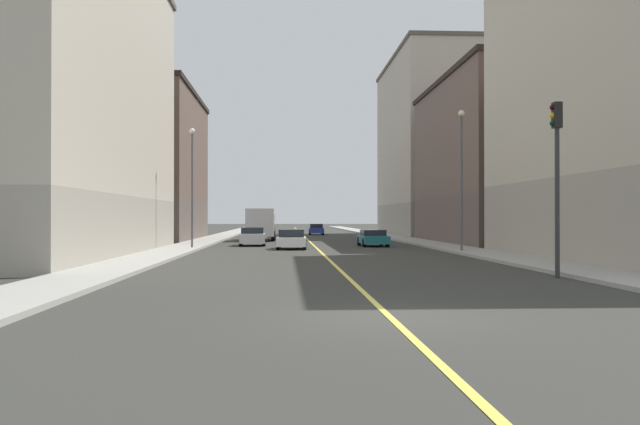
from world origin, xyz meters
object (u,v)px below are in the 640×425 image
object	(u,v)px
building_right_midblock	(131,166)
car_blue	(316,230)
traffic_light_left_near	(557,164)
street_lamp_left_near	(461,167)
building_left_mid	(512,161)
building_left_far	(441,147)
box_truck	(261,223)
car_white	(291,240)
street_lamp_right_near	(192,176)
building_right_corner	(23,91)
car_teal	(373,238)
car_silver	(252,237)

from	to	relation	value
building_right_midblock	car_blue	world-z (taller)	building_right_midblock
traffic_light_left_near	car_blue	size ratio (longest dim) A/B	1.51
traffic_light_left_near	car_blue	xyz separation A→B (m)	(-5.56, 57.18, -3.31)
building_right_midblock	street_lamp_left_near	distance (m)	33.75
building_left_mid	building_left_far	bearing A→B (deg)	90.00
street_lamp_left_near	box_truck	bearing A→B (deg)	120.09
car_white	box_truck	bearing A→B (deg)	99.17
street_lamp_left_near	street_lamp_right_near	xyz separation A→B (m)	(-16.48, 5.13, -0.26)
car_white	car_blue	distance (m)	35.73
street_lamp_left_near	box_truck	size ratio (longest dim) A/B	1.18
building_left_far	building_right_corner	xyz separation A→B (m)	(-32.66, -40.37, -1.45)
building_left_far	building_right_corner	size ratio (longest dim) A/B	0.91
building_left_far	car_white	distance (m)	38.71
building_left_mid	car_white	distance (m)	20.92
building_right_corner	box_truck	world-z (taller)	building_right_corner
car_white	street_lamp_right_near	bearing A→B (deg)	-175.85
street_lamp_left_near	car_teal	distance (m)	11.10
building_right_corner	street_lamp_left_near	bearing A→B (deg)	4.53
building_left_far	street_lamp_left_near	xyz separation A→B (m)	(-8.09, -38.42, -5.31)
building_right_midblock	street_lamp_right_near	distance (m)	19.79
building_right_midblock	car_blue	bearing A→B (deg)	45.14
building_right_corner	car_white	size ratio (longest dim) A/B	6.22
street_lamp_right_near	car_white	world-z (taller)	street_lamp_right_near
traffic_light_left_near	car_silver	size ratio (longest dim) A/B	1.49
street_lamp_right_near	car_blue	xyz separation A→B (m)	(9.91, 36.04, -4.18)
traffic_light_left_near	street_lamp_left_near	xyz separation A→B (m)	(1.02, 16.01, 1.14)
traffic_light_left_near	car_white	world-z (taller)	traffic_light_left_near
building_left_mid	building_right_corner	distance (m)	36.52
building_left_mid	building_right_midblock	size ratio (longest dim) A/B	1.10
car_white	box_truck	size ratio (longest dim) A/B	0.59
building_left_mid	box_truck	distance (m)	22.55
street_lamp_left_near	street_lamp_right_near	distance (m)	17.26
building_left_mid	box_truck	xyz separation A→B (m)	(-20.66, 7.44, -5.13)
building_right_corner	car_blue	world-z (taller)	building_right_corner
building_right_midblock	car_white	distance (m)	23.59
street_lamp_left_near	box_truck	world-z (taller)	street_lamp_left_near
traffic_light_left_near	car_blue	world-z (taller)	traffic_light_left_near
building_right_midblock	car_white	world-z (taller)	building_right_midblock
street_lamp_right_near	car_white	bearing A→B (deg)	4.15
building_right_corner	street_lamp_right_near	distance (m)	11.51
building_right_midblock	street_lamp_right_near	xyz separation A→B (m)	(8.09, -17.95, -1.98)
building_right_corner	street_lamp_right_near	world-z (taller)	building_right_corner
box_truck	car_teal	bearing A→B (deg)	-55.23
building_left_far	traffic_light_left_near	distance (m)	55.57
box_truck	car_white	bearing A→B (deg)	-80.83
building_left_far	car_silver	size ratio (longest dim) A/B	5.79
street_lamp_right_near	car_teal	size ratio (longest dim) A/B	1.91
building_left_far	street_lamp_left_near	distance (m)	39.62
building_right_midblock	box_truck	xyz separation A→B (m)	(12.00, -1.39, -5.25)
street_lamp_left_near	street_lamp_right_near	size ratio (longest dim) A/B	1.06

